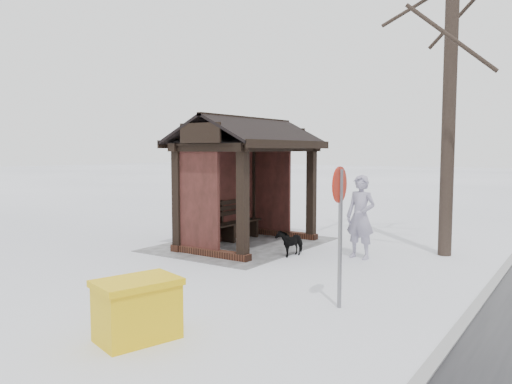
{
  "coord_description": "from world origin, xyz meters",
  "views": [
    {
      "loc": [
        9.76,
        6.83,
        2.31
      ],
      "look_at": [
        0.87,
        0.8,
        1.4
      ],
      "focal_mm": 35.0,
      "sensor_mm": 36.0,
      "label": 1
    }
  ],
  "objects_px": {
    "dog": "(290,242)",
    "road_sign": "(339,205)",
    "bus_shelter": "(243,156)",
    "grit_bin": "(137,309)",
    "pedestrian": "(361,217)"
  },
  "relations": [
    {
      "from": "dog",
      "to": "road_sign",
      "type": "bearing_deg",
      "value": -40.63
    },
    {
      "from": "bus_shelter",
      "to": "dog",
      "type": "height_order",
      "value": "bus_shelter"
    },
    {
      "from": "grit_bin",
      "to": "road_sign",
      "type": "bearing_deg",
      "value": 166.01
    },
    {
      "from": "pedestrian",
      "to": "road_sign",
      "type": "relative_size",
      "value": 0.86
    },
    {
      "from": "grit_bin",
      "to": "road_sign",
      "type": "xyz_separation_m",
      "value": [
        -2.52,
        1.49,
        1.14
      ]
    },
    {
      "from": "grit_bin",
      "to": "bus_shelter",
      "type": "bearing_deg",
      "value": -139.81
    },
    {
      "from": "dog",
      "to": "road_sign",
      "type": "distance_m",
      "value": 3.82
    },
    {
      "from": "dog",
      "to": "grit_bin",
      "type": "distance_m",
      "value": 5.31
    },
    {
      "from": "grit_bin",
      "to": "dog",
      "type": "bearing_deg",
      "value": -153.58
    },
    {
      "from": "pedestrian",
      "to": "grit_bin",
      "type": "xyz_separation_m",
      "value": [
        5.85,
        -0.46,
        -0.51
      ]
    },
    {
      "from": "pedestrian",
      "to": "dog",
      "type": "relative_size",
      "value": 2.57
    },
    {
      "from": "dog",
      "to": "grit_bin",
      "type": "xyz_separation_m",
      "value": [
        5.24,
        0.91,
        0.09
      ]
    },
    {
      "from": "bus_shelter",
      "to": "pedestrian",
      "type": "xyz_separation_m",
      "value": [
        -0.16,
        2.94,
        -1.27
      ]
    },
    {
      "from": "pedestrian",
      "to": "grit_bin",
      "type": "distance_m",
      "value": 5.89
    },
    {
      "from": "pedestrian",
      "to": "dog",
      "type": "height_order",
      "value": "pedestrian"
    }
  ]
}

